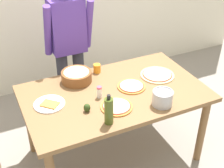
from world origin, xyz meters
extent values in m
plane|color=gray|center=(0.00, 0.00, 0.00)|extent=(8.00, 8.00, 0.00)
cube|color=brown|center=(0.00, 0.00, 0.74)|extent=(1.60, 0.96, 0.04)
cylinder|color=brown|center=(0.72, -0.40, 0.36)|extent=(0.07, 0.07, 0.72)
cylinder|color=brown|center=(-0.72, 0.40, 0.36)|extent=(0.07, 0.07, 0.72)
cylinder|color=brown|center=(0.72, 0.40, 0.36)|extent=(0.07, 0.07, 0.72)
cylinder|color=#2D2D38|center=(-0.25, 0.76, 0.42)|extent=(0.12, 0.12, 0.85)
cylinder|color=#2D2D38|center=(-0.07, 0.76, 0.42)|extent=(0.12, 0.12, 0.85)
cube|color=#56389E|center=(-0.16, 0.76, 1.12)|extent=(0.34, 0.20, 0.55)
cylinder|color=#56389E|center=(-0.37, 0.71, 1.12)|extent=(0.07, 0.21, 0.55)
cylinder|color=#56389E|center=(0.05, 0.71, 1.12)|extent=(0.07, 0.21, 0.55)
cylinder|color=beige|center=(0.49, 0.07, 0.77)|extent=(0.32, 0.32, 0.01)
cylinder|color=#B22D1E|center=(0.49, 0.07, 0.77)|extent=(0.28, 0.28, 0.00)
cylinder|color=beige|center=(0.49, 0.07, 0.78)|extent=(0.26, 0.26, 0.00)
cylinder|color=#C67A33|center=(-0.08, -0.22, 0.77)|extent=(0.27, 0.27, 0.01)
cylinder|color=#B22D1E|center=(-0.08, -0.22, 0.77)|extent=(0.23, 0.23, 0.00)
cylinder|color=beige|center=(-0.08, -0.22, 0.78)|extent=(0.22, 0.22, 0.00)
cylinder|color=#C67A33|center=(0.17, 0.00, 0.77)|extent=(0.25, 0.25, 0.01)
cylinder|color=#B22D1E|center=(0.17, 0.00, 0.77)|extent=(0.22, 0.22, 0.00)
cylinder|color=beige|center=(0.17, 0.00, 0.78)|extent=(0.21, 0.21, 0.00)
cylinder|color=white|center=(-0.57, 0.05, 0.77)|extent=(0.26, 0.26, 0.01)
cube|color=#CC8438|center=(-0.57, 0.03, 0.78)|extent=(0.17, 0.17, 0.01)
cylinder|color=brown|center=(-0.24, 0.30, 0.81)|extent=(0.28, 0.28, 0.10)
ellipsoid|color=beige|center=(-0.24, 0.30, 0.85)|extent=(0.25, 0.25, 0.05)
cylinder|color=#47561E|center=(-0.22, -0.37, 0.87)|extent=(0.07, 0.07, 0.22)
cylinder|color=black|center=(-0.22, -0.37, 1.00)|extent=(0.03, 0.03, 0.04)
cylinder|color=#B7B7BC|center=(0.28, -0.34, 0.82)|extent=(0.17, 0.17, 0.12)
torus|color=#A5A5AD|center=(0.28, -0.34, 0.88)|extent=(0.17, 0.17, 0.01)
cylinder|color=orange|center=(-0.01, 0.38, 0.80)|extent=(0.07, 0.07, 0.08)
cylinder|color=white|center=(-0.15, -0.02, 0.81)|extent=(0.04, 0.04, 0.09)
cylinder|color=#D84C66|center=(-0.15, -0.02, 0.86)|extent=(0.04, 0.04, 0.02)
ellipsoid|color=#2D4219|center=(-0.32, -0.16, 0.80)|extent=(0.06, 0.06, 0.07)
camera|label=1|loc=(-0.99, -2.06, 2.29)|focal=50.01mm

